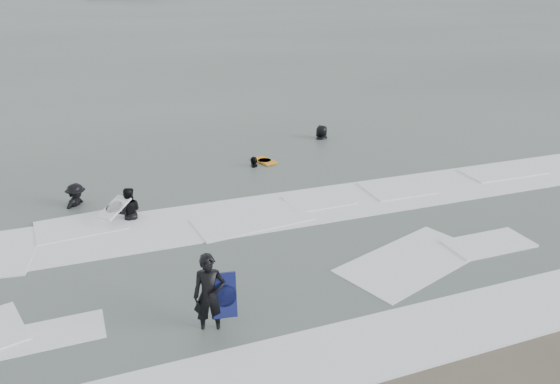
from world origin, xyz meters
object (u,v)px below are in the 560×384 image
object	(u,v)px
surfer_wading	(130,220)
surfer_right_near	(254,168)
surfer_breaker	(78,207)
surfer_right_far	(322,140)
surfer_centre	(212,332)

from	to	relation	value
surfer_wading	surfer_right_near	bearing A→B (deg)	-141.58
surfer_wading	surfer_breaker	world-z (taller)	surfer_breaker
surfer_breaker	surfer_right_far	distance (m)	10.81
surfer_right_near	surfer_wading	bearing A→B (deg)	-29.20
surfer_centre	surfer_breaker	distance (m)	7.92
surfer_right_far	surfer_wading	bearing A→B (deg)	8.63
surfer_breaker	surfer_right_far	xyz separation A→B (m)	(10.03, 4.03, 0.00)
surfer_breaker	surfer_centre	bearing A→B (deg)	-119.98
surfer_centre	surfer_right_far	bearing A→B (deg)	70.50
surfer_centre	surfer_breaker	size ratio (longest dim) A/B	1.09
surfer_wading	surfer_right_far	bearing A→B (deg)	-141.84
surfer_breaker	surfer_right_near	distance (m)	6.43
surfer_wading	surfer_breaker	bearing A→B (deg)	-40.35
surfer_right_near	surfer_right_far	bearing A→B (deg)	150.20
surfer_right_near	surfer_right_far	world-z (taller)	surfer_right_far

